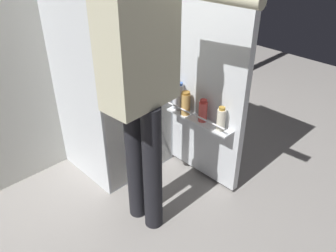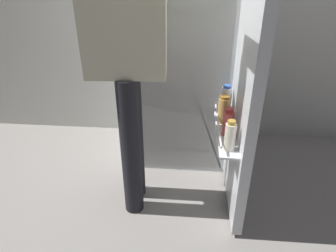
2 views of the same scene
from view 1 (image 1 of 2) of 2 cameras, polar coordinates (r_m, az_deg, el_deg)
name	(u,v)px [view 1 (image 1 of 2)]	position (r m, az deg, el deg)	size (l,w,h in m)	color
ground_plane	(165,190)	(2.69, -0.52, -10.42)	(6.83, 6.83, 0.00)	gray
refrigerator	(119,61)	(2.57, -8.07, 10.53)	(0.72, 1.25, 1.78)	silver
person	(141,71)	(1.88, -4.49, 9.01)	(0.59, 0.74, 1.78)	black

